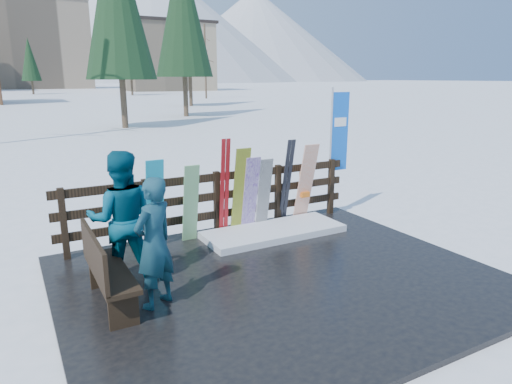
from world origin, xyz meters
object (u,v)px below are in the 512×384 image
person_back (122,219)px  person_front (154,243)px  bench (104,268)px  snowboard_2 (240,191)px  snowboard_0 (155,204)px  snowboard_1 (191,204)px  snowboard_5 (306,183)px  snowboard_3 (250,194)px  snowboard_4 (264,194)px  rental_flag (337,137)px

person_back → person_front: bearing=117.7°
bench → snowboard_2: bearing=31.5°
bench → person_front: person_front is taller
snowboard_0 → person_front: 2.02m
person_front → person_back: 0.86m
snowboard_1 → snowboard_2: size_ratio=0.86×
snowboard_0 → snowboard_5: (3.01, 0.00, 0.02)m
snowboard_5 → person_back: size_ratio=0.86×
snowboard_3 → snowboard_4: size_ratio=1.05×
snowboard_1 → rental_flag: bearing=4.6°
snowboard_4 → person_back: 3.06m
bench → snowboard_4: snowboard_4 is taller
snowboard_0 → person_front: bearing=-106.9°
snowboard_1 → snowboard_2: snowboard_2 is taller
snowboard_0 → snowboard_2: 1.58m
snowboard_2 → snowboard_3: bearing=-0.0°
snowboard_0 → snowboard_1: snowboard_0 is taller
snowboard_2 → snowboard_4: size_ratio=1.18×
snowboard_5 → rental_flag: size_ratio=0.62×
bench → snowboard_3: size_ratio=1.05×
rental_flag → person_back: 4.98m
snowboard_0 → snowboard_3: (1.78, 0.00, -0.05)m
snowboard_1 → person_front: bearing=-122.0°
snowboard_2 → snowboard_5: snowboard_2 is taller
snowboard_3 → snowboard_4: bearing=0.0°
snowboard_1 → snowboard_2: (0.96, 0.00, 0.11)m
snowboard_1 → person_front: (-1.21, -1.93, 0.14)m
bench → snowboard_1: size_ratio=1.07×
snowboard_3 → person_back: person_back is taller
rental_flag → snowboard_0: bearing=-176.1°
snowboard_2 → snowboard_5: bearing=-0.0°
rental_flag → person_front: 5.12m
snowboard_0 → person_back: 1.36m
snowboard_2 → snowboard_4: (0.49, -0.00, -0.12)m
bench → snowboard_4: size_ratio=1.09×
snowboard_1 → snowboard_3: size_ratio=0.97×
snowboard_3 → person_back: size_ratio=0.77×
snowboard_3 → snowboard_4: (0.28, 0.00, -0.03)m
snowboard_3 → person_front: 3.06m
snowboard_3 → person_front: size_ratio=0.87×
bench → snowboard_3: bearing=29.7°
snowboard_2 → person_back: person_back is taller
snowboard_0 → snowboard_4: snowboard_0 is taller
snowboard_0 → person_front: (-0.59, -1.93, 0.07)m
snowboard_2 → snowboard_3: 0.22m
snowboard_0 → person_back: bearing=-125.5°
bench → snowboard_2: size_ratio=0.93×
snowboard_0 → snowboard_4: size_ratio=1.12×
snowboard_4 → snowboard_1: bearing=180.0°
snowboard_1 → snowboard_3: snowboard_3 is taller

